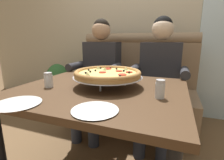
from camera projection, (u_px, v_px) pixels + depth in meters
The scene contains 11 objects.
back_wall_with_window at pixel (144, 14), 2.40m from camera, with size 6.00×0.12×2.80m, color beige.
booth_bench at pixel (132, 93), 2.11m from camera, with size 1.48×0.78×1.13m.
dining_table at pixel (100, 99), 1.19m from camera, with size 1.14×0.97×0.72m.
diner_left at pixel (99, 70), 1.91m from camera, with size 0.54×0.64×1.27m.
diner_right at pixel (159, 74), 1.68m from camera, with size 0.54×0.64×1.27m.
pizza at pixel (108, 74), 1.18m from camera, with size 0.49×0.49×0.13m.
shaker_pepper_flakes at pixel (160, 90), 0.95m from camera, with size 0.05×0.05×0.11m.
shaker_oregano at pixel (49, 81), 1.17m from camera, with size 0.06×0.06×0.10m.
plate_near_left at pixel (95, 109), 0.78m from camera, with size 0.22×0.22×0.02m.
plate_near_right at pixel (17, 102), 0.87m from camera, with size 0.24×0.24×0.02m.
potted_plant at pixel (58, 85), 2.53m from camera, with size 0.36×0.36×0.70m.
Camera 1 is at (0.47, -1.02, 1.04)m, focal length 26.97 mm.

